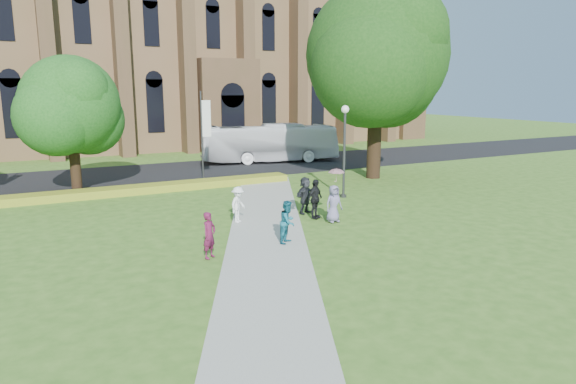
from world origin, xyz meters
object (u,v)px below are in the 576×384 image
tour_coach (270,143)px  large_tree (377,55)px  pedestrian_0 (209,235)px  streetlamp (345,140)px

tour_coach → large_tree: bearing=-152.6°
pedestrian_0 → tour_coach: bearing=24.6°
large_tree → streetlamp: bearing=-140.7°
streetlamp → tour_coach: streetlamp is taller
streetlamp → pedestrian_0: bearing=-146.9°
large_tree → pedestrian_0: (-15.94, -11.31, -7.46)m
large_tree → tour_coach: bearing=105.9°
streetlamp → tour_coach: 15.25m
streetlamp → large_tree: bearing=39.3°
streetlamp → large_tree: size_ratio=0.40×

